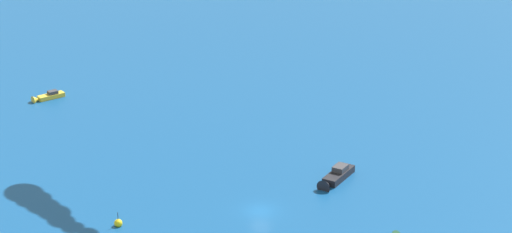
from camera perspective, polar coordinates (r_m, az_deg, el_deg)
ground_plane at (r=139.74m, az=0.25°, el=-5.21°), size 2000.00×2000.00×0.00m
motorboat_offshore at (r=181.85m, az=-11.41°, el=1.07°), size 5.83×3.77×1.67m
motorboat_outer_ring_a at (r=148.23m, az=4.37°, el=-3.34°), size 8.14×2.44×2.34m
marker_buoy at (r=136.94m, az=-7.58°, el=-5.83°), size 1.10×1.10×2.10m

